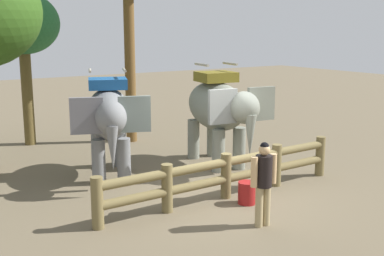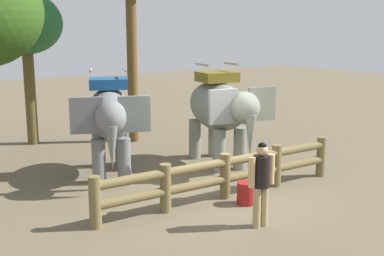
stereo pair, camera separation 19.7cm
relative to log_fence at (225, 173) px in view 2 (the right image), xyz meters
The scene contains 7 objects.
ground_plane 0.67m from the log_fence, 90.00° to the left, with size 60.00×60.00×0.00m, color brown.
log_fence is the anchor object (origin of this frame).
elephant_near_left 3.51m from the log_fence, 117.37° to the left, with size 2.40×3.35×2.82m.
elephant_center 2.96m from the log_fence, 57.37° to the left, with size 1.92×3.42×2.90m.
tourist_woman_in_black 1.81m from the log_fence, 102.56° to the right, with size 0.60×0.34×1.70m.
tree_back_center 8.86m from the log_fence, 106.49° to the left, with size 2.35×2.35×5.01m.
feed_bucket 0.69m from the log_fence, 73.82° to the right, with size 0.40×0.40×0.50m.
Camera 2 is at (-6.36, -9.07, 3.84)m, focal length 46.04 mm.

